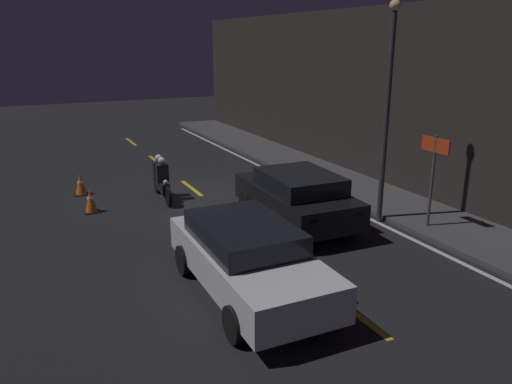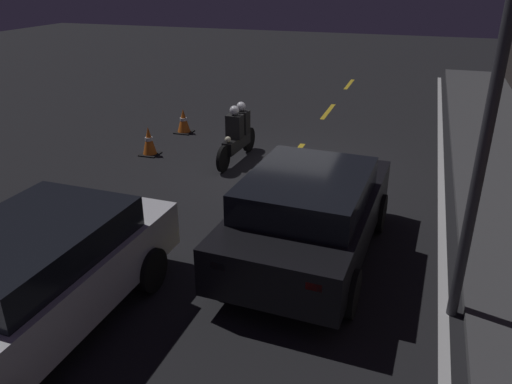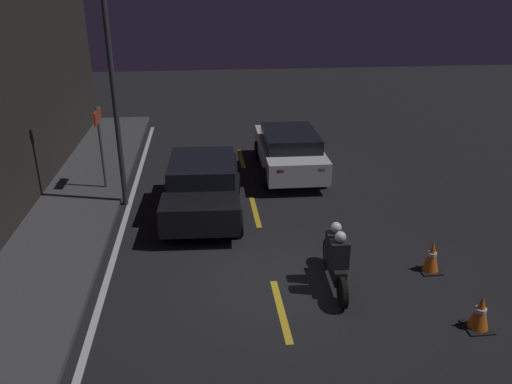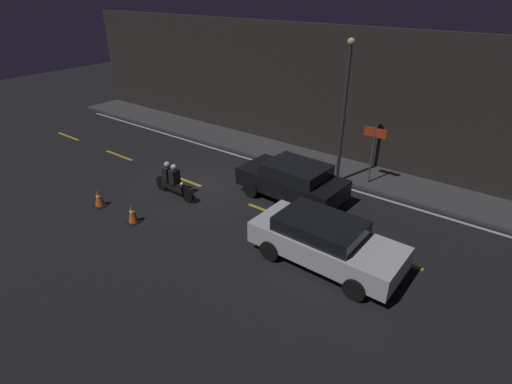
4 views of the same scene
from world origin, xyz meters
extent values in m
plane|color=black|center=(0.00, 0.00, 0.00)|extent=(56.00, 56.00, 0.00)
cube|color=#424244|center=(0.00, 4.88, 0.07)|extent=(28.00, 2.31, 0.13)
cube|color=#2D2826|center=(0.00, 6.18, 2.95)|extent=(28.00, 0.30, 5.91)
cube|color=gold|center=(-10.00, 0.00, 0.00)|extent=(2.00, 0.14, 0.01)
cube|color=gold|center=(-5.50, 0.00, 0.00)|extent=(2.00, 0.14, 0.01)
cube|color=gold|center=(-1.00, 0.00, 0.00)|extent=(2.00, 0.14, 0.01)
cube|color=gold|center=(3.50, 0.00, 0.00)|extent=(2.00, 0.14, 0.01)
cube|color=gold|center=(8.00, 0.00, 0.00)|extent=(2.00, 0.14, 0.01)
cube|color=silver|center=(0.00, 3.47, 0.00)|extent=(25.20, 0.14, 0.01)
cube|color=black|center=(3.50, 1.40, 0.68)|extent=(4.19, 2.09, 0.69)
cube|color=black|center=(3.70, 1.39, 1.25)|extent=(2.34, 1.81, 0.45)
cube|color=red|center=(5.49, 0.69, 0.85)|extent=(0.07, 0.20, 0.10)
cube|color=red|center=(5.55, 1.92, 0.85)|extent=(0.07, 0.20, 0.10)
cylinder|color=black|center=(2.18, 0.54, 0.34)|extent=(0.68, 0.21, 0.67)
cylinder|color=black|center=(2.27, 2.39, 0.34)|extent=(0.68, 0.21, 0.67)
cylinder|color=black|center=(4.73, 0.41, 0.34)|extent=(0.68, 0.21, 0.67)
cylinder|color=black|center=(4.82, 2.26, 0.34)|extent=(0.68, 0.21, 0.67)
cube|color=silver|center=(6.50, -1.44, 0.66)|extent=(4.50, 1.91, 0.68)
cube|color=black|center=(6.28, -1.43, 1.22)|extent=(2.49, 1.69, 0.42)
cube|color=red|center=(4.31, -0.80, 0.84)|extent=(0.06, 0.20, 0.10)
cube|color=red|center=(4.28, -1.99, 0.84)|extent=(0.06, 0.20, 0.10)
cylinder|color=black|center=(7.90, -0.57, 0.32)|extent=(0.65, 0.19, 0.65)
cylinder|color=black|center=(7.87, -2.36, 0.32)|extent=(0.65, 0.19, 0.65)
cylinder|color=black|center=(5.13, -0.52, 0.32)|extent=(0.65, 0.19, 0.65)
cylinder|color=black|center=(5.10, -2.30, 0.32)|extent=(0.65, 0.19, 0.65)
cylinder|color=black|center=(0.52, -1.26, 0.31)|extent=(0.61, 0.11, 0.61)
cylinder|color=black|center=(-1.02, -1.18, 0.31)|extent=(0.62, 0.13, 0.61)
cube|color=black|center=(-0.25, -1.22, 0.46)|extent=(1.18, 0.30, 0.30)
sphere|color=#F2EABF|center=(0.25, -1.25, 0.69)|extent=(0.14, 0.14, 0.14)
cube|color=black|center=(-0.15, -1.23, 0.88)|extent=(0.30, 0.37, 0.55)
sphere|color=silver|center=(-0.15, -1.23, 1.27)|extent=(0.22, 0.22, 0.22)
cube|color=black|center=(-0.55, -1.21, 0.88)|extent=(0.30, 0.37, 0.55)
sphere|color=silver|center=(-0.55, -1.21, 1.27)|extent=(0.22, 0.22, 0.22)
cube|color=black|center=(-1.93, -3.45, 0.01)|extent=(0.47, 0.47, 0.03)
cone|color=orange|center=(-1.93, -3.45, 0.36)|extent=(0.36, 0.36, 0.65)
cylinder|color=white|center=(-1.93, -3.45, 0.39)|extent=(0.20, 0.20, 0.08)
cube|color=black|center=(0.04, -3.43, 0.01)|extent=(0.44, 0.44, 0.03)
cone|color=orange|center=(0.04, -3.43, 0.38)|extent=(0.34, 0.34, 0.69)
cylinder|color=white|center=(0.04, -3.43, 0.41)|extent=(0.19, 0.19, 0.08)
cylinder|color=#4C4C51|center=(5.46, 4.28, 1.33)|extent=(0.08, 0.08, 2.40)
cube|color=red|center=(5.46, 4.28, 2.28)|extent=(0.90, 0.05, 0.36)
cylinder|color=#333338|center=(4.37, 3.57, 2.75)|extent=(0.14, 0.14, 5.50)
sphere|color=#F9D88C|center=(4.37, 3.57, 5.62)|extent=(0.28, 0.28, 0.28)
camera|label=1|loc=(14.49, -5.23, 4.79)|focal=35.00mm
camera|label=2|loc=(10.37, 2.81, 4.21)|focal=35.00mm
camera|label=3|loc=(-8.80, 1.35, 5.75)|focal=35.00mm
camera|label=4|loc=(10.65, -10.38, 7.48)|focal=28.00mm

